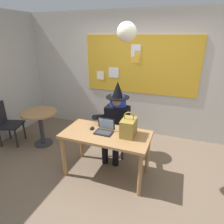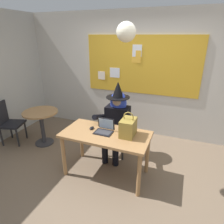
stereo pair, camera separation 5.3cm
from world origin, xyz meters
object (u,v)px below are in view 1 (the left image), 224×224
at_px(laptop, 105,129).
at_px(computer_mouse, 92,128).
at_px(desk_main, 106,139).
at_px(handbag, 129,127).
at_px(chair_spare_by_window, 6,121).
at_px(chair_at_desk, 118,128).
at_px(side_table_round, 40,121).
at_px(person_costumed, 116,117).

bearing_deg(laptop, computer_mouse, 177.62).
relative_size(desk_main, handbag, 3.58).
xyz_separation_m(desk_main, chair_spare_by_window, (-2.29, 0.20, -0.15)).
distance_m(desk_main, laptop, 0.16).
bearing_deg(chair_at_desk, chair_spare_by_window, -76.99).
height_order(chair_at_desk, laptop, laptop).
relative_size(chair_at_desk, computer_mouse, 8.53).
bearing_deg(chair_spare_by_window, handbag, -19.79).
xyz_separation_m(desk_main, chair_at_desk, (-0.03, 0.70, -0.15)).
xyz_separation_m(desk_main, computer_mouse, (-0.26, 0.06, 0.12)).
distance_m(handbag, side_table_round, 1.99).
bearing_deg(desk_main, chair_spare_by_window, 174.93).
xyz_separation_m(chair_at_desk, chair_spare_by_window, (-2.26, -0.50, 0.00)).
height_order(desk_main, laptop, laptop).
relative_size(computer_mouse, chair_spare_by_window, 0.12).
bearing_deg(chair_spare_by_window, person_costumed, -7.23).
relative_size(person_costumed, side_table_round, 1.94).
height_order(person_costumed, side_table_round, person_costumed).
distance_m(computer_mouse, chair_spare_by_window, 2.04).
xyz_separation_m(chair_at_desk, computer_mouse, (-0.23, -0.64, 0.27)).
bearing_deg(computer_mouse, handbag, 2.65).
relative_size(desk_main, side_table_round, 1.86).
bearing_deg(desk_main, laptop, 131.65).
bearing_deg(chair_at_desk, computer_mouse, -19.42).
distance_m(computer_mouse, side_table_round, 1.39).
bearing_deg(handbag, computer_mouse, -179.66).
xyz_separation_m(chair_at_desk, laptop, (-0.01, -0.66, 0.30)).
xyz_separation_m(person_costumed, laptop, (-0.01, -0.54, 0.02)).
xyz_separation_m(laptop, handbag, (0.37, 0.02, 0.09)).
height_order(desk_main, chair_at_desk, chair_at_desk).
xyz_separation_m(computer_mouse, chair_spare_by_window, (-2.02, 0.15, -0.26)).
bearing_deg(handbag, side_table_round, 169.68).
height_order(desk_main, chair_spare_by_window, chair_spare_by_window).
bearing_deg(laptop, chair_at_desk, 90.49).
height_order(person_costumed, chair_spare_by_window, person_costumed).
distance_m(desk_main, handbag, 0.41).
relative_size(computer_mouse, handbag, 0.28).
height_order(side_table_round, chair_spare_by_window, chair_spare_by_window).
relative_size(desk_main, person_costumed, 0.96).
height_order(laptop, handbag, handbag).
distance_m(laptop, side_table_round, 1.62).
bearing_deg(handbag, desk_main, -169.97).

